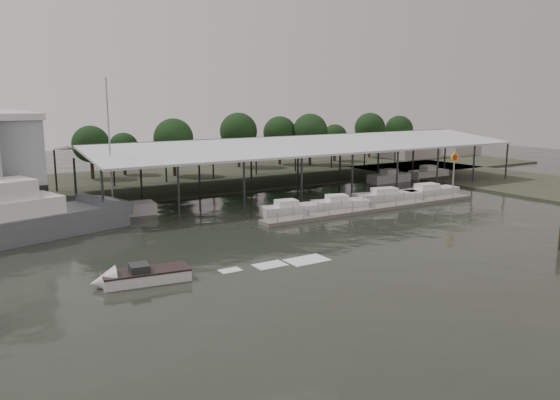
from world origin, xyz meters
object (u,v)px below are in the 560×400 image
white_sailboat (107,211)px  speedboat_underway (138,277)px  shell_fuel_sign (454,166)px  grey_trawler (21,221)px

white_sailboat → speedboat_underway: white_sailboat is taller
shell_fuel_sign → speedboat_underway: shell_fuel_sign is taller
shell_fuel_sign → speedboat_underway: 42.24m
speedboat_underway → white_sailboat: bearing=-91.8°
white_sailboat → shell_fuel_sign: bearing=-13.4°
shell_fuel_sign → grey_trawler: bearing=171.4°
grey_trawler → speedboat_underway: size_ratio=1.13×
speedboat_underway → grey_trawler: bearing=-65.8°
white_sailboat → speedboat_underway: bearing=-95.4°
shell_fuel_sign → speedboat_underway: bearing=-166.9°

